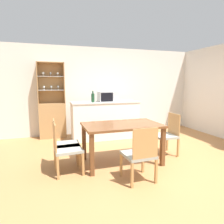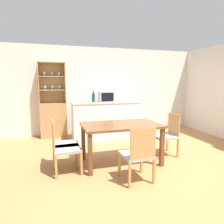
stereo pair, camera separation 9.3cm
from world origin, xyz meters
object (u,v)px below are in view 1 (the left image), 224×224
object	(u,v)px
dining_chair_head_near	(140,154)
microwave	(108,97)
dining_chair_side_left_near	(65,148)
wine_bottle	(93,98)
dining_chair_side_right_far	(167,134)
dining_table	(122,129)
dining_chair_side_left_far	(64,144)
display_cabinet	(52,115)

from	to	relation	value
dining_chair_head_near	microwave	distance (m)	2.64
dining_chair_side_left_near	microwave	world-z (taller)	microwave
wine_bottle	microwave	bearing A→B (deg)	14.06
dining_chair_side_right_far	dining_table	bearing A→B (deg)	97.64
dining_table	dining_chair_side_right_far	bearing A→B (deg)	6.88
dining_table	dining_chair_side_left_far	size ratio (longest dim) A/B	1.65
display_cabinet	dining_chair_side_left_far	xyz separation A→B (m)	(0.14, -2.16, -0.20)
dining_table	dining_chair_side_right_far	world-z (taller)	dining_chair_side_right_far
display_cabinet	dining_chair_side_right_far	distance (m)	3.13
microwave	dining_chair_side_right_far	bearing A→B (deg)	-63.41
microwave	wine_bottle	size ratio (longest dim) A/B	1.72
dining_chair_head_near	dining_chair_side_right_far	xyz separation A→B (m)	(1.06, 0.90, 0.00)
dining_chair_head_near	microwave	bearing A→B (deg)	81.91
dining_chair_side_left_near	wine_bottle	bearing A→B (deg)	150.20
dining_table	wine_bottle	xyz separation A→B (m)	(-0.19, 1.65, 0.48)
display_cabinet	dining_table	world-z (taller)	display_cabinet
dining_chair_head_near	wine_bottle	bearing A→B (deg)	91.86
display_cabinet	dining_chair_side_left_near	size ratio (longest dim) A/B	2.36
dining_chair_side_left_far	microwave	xyz separation A→B (m)	(1.30, 1.63, 0.71)
display_cabinet	dining_chair_side_left_near	world-z (taller)	display_cabinet
dining_chair_side_right_far	wine_bottle	xyz separation A→B (m)	(-1.25, 1.52, 0.70)
wine_bottle	dining_chair_side_right_far	bearing A→B (deg)	-50.66
display_cabinet	dining_chair_side_left_near	distance (m)	2.43
dining_chair_head_near	dining_chair_side_left_far	distance (m)	1.39
dining_chair_head_near	dining_chair_side_right_far	bearing A→B (deg)	37.67
wine_bottle	dining_table	bearing A→B (deg)	-83.53
dining_chair_side_left_near	wine_bottle	world-z (taller)	wine_bottle
display_cabinet	wine_bottle	size ratio (longest dim) A/B	6.91
dining_table	dining_chair_side_right_far	xyz separation A→B (m)	(1.06, 0.13, -0.22)
microwave	dining_chair_side_left_far	bearing A→B (deg)	-128.69
dining_chair_side_left_far	microwave	world-z (taller)	microwave
dining_chair_head_near	dining_chair_side_right_far	world-z (taller)	same
dining_chair_head_near	microwave	xyz separation A→B (m)	(0.24, 2.53, 0.71)
display_cabinet	wine_bottle	distance (m)	1.30
display_cabinet	dining_chair_side_right_far	size ratio (longest dim) A/B	2.36
dining_chair_side_left_near	dining_chair_side_left_far	bearing A→B (deg)	176.33
dining_chair_side_right_far	microwave	distance (m)	1.96
display_cabinet	dining_chair_side_left_near	bearing A→B (deg)	-86.66
dining_chair_side_left_near	wine_bottle	size ratio (longest dim) A/B	2.93
dining_chair_head_near	dining_chair_side_left_near	world-z (taller)	same
dining_table	dining_chair_head_near	bearing A→B (deg)	-89.83
dining_table	microwave	bearing A→B (deg)	82.09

